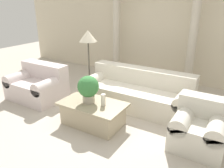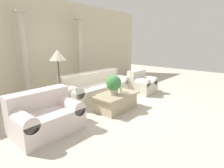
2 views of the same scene
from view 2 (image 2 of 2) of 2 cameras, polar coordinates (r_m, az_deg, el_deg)
name	(u,v)px [view 2 (image 2 of 2)]	position (r m, az deg, el deg)	size (l,w,h in m)	color
ground_plane	(108,105)	(4.97, -1.31, -6.73)	(16.00, 16.00, 0.00)	#BCB2A3
wall_back	(52,45)	(6.82, -19.06, 11.81)	(10.00, 0.06, 3.20)	beige
sofa_long	(96,88)	(5.52, -5.22, -1.19)	(2.31, 0.88, 0.79)	beige
loveseat	(45,115)	(3.70, -20.90, -9.53)	(1.23, 0.88, 0.79)	silver
coffee_table	(116,101)	(4.57, 1.21, -5.70)	(1.19, 0.71, 0.43)	tan
potted_plant	(114,84)	(4.37, 0.54, 0.07)	(0.38, 0.38, 0.50)	#B2A893
pillar_candle	(120,88)	(4.65, 2.75, -1.31)	(0.08, 0.08, 0.21)	silver
floor_lamp	(58,59)	(4.59, -17.27, 7.91)	(0.41, 0.41, 1.54)	#4C473D
column_left	(24,56)	(5.90, -26.72, 8.28)	(0.29, 0.29, 2.60)	beige
column_right	(80,52)	(6.99, -10.31, 10.11)	(0.29, 0.29, 2.60)	beige
armchair	(141,83)	(6.12, 9.60, 0.24)	(0.77, 0.78, 0.76)	beige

